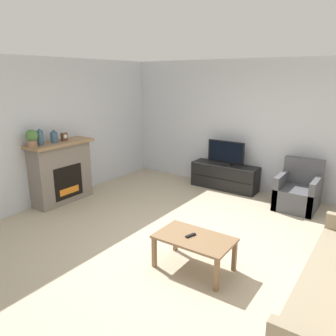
# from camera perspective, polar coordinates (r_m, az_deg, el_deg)

# --- Properties ---
(ground_plane) EXTENTS (24.00, 24.00, 0.00)m
(ground_plane) POSITION_cam_1_polar(r_m,az_deg,el_deg) (4.96, 2.56, -12.67)
(ground_plane) COLOR tan
(wall_back) EXTENTS (12.00, 0.06, 2.70)m
(wall_back) POSITION_cam_1_polar(r_m,az_deg,el_deg) (7.01, 15.22, 6.90)
(wall_back) COLOR silver
(wall_back) RESTS_ON ground
(wall_left) EXTENTS (0.06, 12.00, 2.70)m
(wall_left) POSITION_cam_1_polar(r_m,az_deg,el_deg) (6.56, -20.34, 5.90)
(wall_left) COLOR silver
(wall_left) RESTS_ON ground
(fireplace) EXTENTS (0.52, 1.27, 1.18)m
(fireplace) POSITION_cam_1_polar(r_m,az_deg,el_deg) (6.57, -18.12, -0.61)
(fireplace) COLOR slate
(fireplace) RESTS_ON ground
(mantel_vase_left) EXTENTS (0.11, 0.11, 0.30)m
(mantel_vase_left) POSITION_cam_1_polar(r_m,az_deg,el_deg) (6.18, -21.37, 4.97)
(mantel_vase_left) COLOR #385670
(mantel_vase_left) RESTS_ON fireplace
(mantel_vase_centre_left) EXTENTS (0.13, 0.13, 0.23)m
(mantel_vase_centre_left) POSITION_cam_1_polar(r_m,az_deg,el_deg) (6.35, -19.23, 5.13)
(mantel_vase_centre_left) COLOR #385670
(mantel_vase_centre_left) RESTS_ON fireplace
(mantel_clock) EXTENTS (0.08, 0.11, 0.15)m
(mantel_clock) POSITION_cam_1_polar(r_m,az_deg,el_deg) (6.49, -17.63, 5.20)
(mantel_clock) COLOR brown
(mantel_clock) RESTS_ON fireplace
(potted_plant) EXTENTS (0.21, 0.21, 0.30)m
(potted_plant) POSITION_cam_1_polar(r_m,az_deg,el_deg) (6.09, -22.62, 4.97)
(potted_plant) COLOR #936B4C
(potted_plant) RESTS_ON fireplace
(tv_stand) EXTENTS (1.43, 0.45, 0.54)m
(tv_stand) POSITION_cam_1_polar(r_m,az_deg,el_deg) (7.18, 9.84, -1.45)
(tv_stand) COLOR black
(tv_stand) RESTS_ON ground
(tv) EXTENTS (0.82, 0.18, 0.51)m
(tv) POSITION_cam_1_polar(r_m,az_deg,el_deg) (7.05, 10.02, 2.47)
(tv) COLOR black
(tv) RESTS_ON tv_stand
(armchair) EXTENTS (0.70, 0.76, 0.89)m
(armchair) POSITION_cam_1_polar(r_m,az_deg,el_deg) (6.49, 21.67, -4.04)
(armchair) COLOR #4C4C51
(armchair) RESTS_ON ground
(coffee_table) EXTENTS (0.96, 0.57, 0.44)m
(coffee_table) POSITION_cam_1_polar(r_m,az_deg,el_deg) (4.17, 4.58, -12.61)
(coffee_table) COLOR brown
(coffee_table) RESTS_ON ground
(remote) EXTENTS (0.08, 0.15, 0.02)m
(remote) POSITION_cam_1_polar(r_m,az_deg,el_deg) (4.16, 3.96, -11.64)
(remote) COLOR black
(remote) RESTS_ON coffee_table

